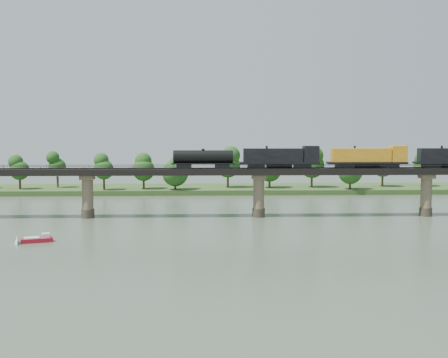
{
  "coord_description": "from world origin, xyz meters",
  "views": [
    {
      "loc": [
        -12.78,
        -100.79,
        20.45
      ],
      "look_at": [
        -8.18,
        30.0,
        9.0
      ],
      "focal_mm": 45.0,
      "sensor_mm": 36.0,
      "label": 1
    }
  ],
  "objects": [
    {
      "name": "far_bank",
      "position": [
        0.0,
        85.0,
        0.8
      ],
      "size": [
        300.0,
        24.0,
        1.6
      ],
      "primitive_type": "cube",
      "color": "#2C491D",
      "rests_on": "ground"
    },
    {
      "name": "far_treeline",
      "position": [
        -8.21,
        80.52,
        8.83
      ],
      "size": [
        289.06,
        17.54,
        13.6
      ],
      "color": "#382619",
      "rests_on": "far_bank"
    },
    {
      "name": "bridge",
      "position": [
        0.0,
        30.0,
        5.46
      ],
      "size": [
        236.0,
        30.0,
        11.5
      ],
      "color": "#473A2D",
      "rests_on": "ground"
    },
    {
      "name": "ground",
      "position": [
        0.0,
        0.0,
        0.0
      ],
      "size": [
        400.0,
        400.0,
        0.0
      ],
      "primitive_type": "plane",
      "color": "#3D4B3B",
      "rests_on": "ground"
    },
    {
      "name": "motorboat",
      "position": [
        -43.35,
        1.42,
        0.54
      ],
      "size": [
        5.95,
        3.64,
        1.57
      ],
      "rotation": [
        0.0,
        0.0,
        0.31
      ],
      "color": "#A61323",
      "rests_on": "ground"
    },
    {
      "name": "bridge_superstructure",
      "position": [
        0.0,
        30.0,
        11.79
      ],
      "size": [
        220.0,
        4.9,
        0.75
      ],
      "color": "black",
      "rests_on": "bridge"
    },
    {
      "name": "freight_train",
      "position": [
        18.82,
        30.0,
        14.01
      ],
      "size": [
        76.27,
        2.97,
        5.25
      ],
      "color": "black",
      "rests_on": "bridge"
    }
  ]
}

